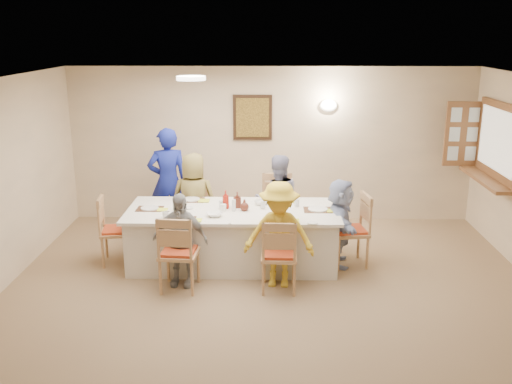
{
  "coord_description": "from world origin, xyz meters",
  "views": [
    {
      "loc": [
        -0.05,
        -5.59,
        3.03
      ],
      "look_at": [
        -0.2,
        1.4,
        1.05
      ],
      "focal_mm": 40.0,
      "sensor_mm": 36.0,
      "label": 1
    }
  ],
  "objects_px": {
    "diner_back_right": "(277,201)",
    "diner_right_end": "(340,222)",
    "chair_back_right": "(277,210)",
    "diner_front_right": "(279,235)",
    "chair_front_right": "(279,254)",
    "diner_back_left": "(194,200)",
    "chair_front_left": "(179,251)",
    "chair_left_end": "(117,230)",
    "diner_front_left": "(180,240)",
    "serving_hatch": "(499,143)",
    "chair_right_end": "(350,230)",
    "caregiver": "(168,182)",
    "chair_back_left": "(196,213)",
    "condiment_ketchup": "(226,200)",
    "dining_table": "(233,237)"
  },
  "relations": [
    {
      "from": "diner_back_right",
      "to": "diner_right_end",
      "type": "relative_size",
      "value": 1.14
    },
    {
      "from": "chair_back_right",
      "to": "diner_front_right",
      "type": "height_order",
      "value": "diner_front_right"
    },
    {
      "from": "chair_front_right",
      "to": "diner_back_left",
      "type": "bearing_deg",
      "value": -49.58
    },
    {
      "from": "chair_front_left",
      "to": "chair_left_end",
      "type": "relative_size",
      "value": 1.03
    },
    {
      "from": "diner_back_right",
      "to": "diner_front_left",
      "type": "distance_m",
      "value": 1.82
    },
    {
      "from": "serving_hatch",
      "to": "chair_left_end",
      "type": "xyz_separation_m",
      "value": [
        -5.27,
        -0.83,
        -1.03
      ]
    },
    {
      "from": "chair_right_end",
      "to": "caregiver",
      "type": "height_order",
      "value": "caregiver"
    },
    {
      "from": "chair_front_right",
      "to": "diner_back_left",
      "type": "height_order",
      "value": "diner_back_left"
    },
    {
      "from": "chair_left_end",
      "to": "diner_back_right",
      "type": "relative_size",
      "value": 0.69
    },
    {
      "from": "diner_front_right",
      "to": "chair_front_right",
      "type": "bearing_deg",
      "value": -83.9
    },
    {
      "from": "chair_right_end",
      "to": "diner_right_end",
      "type": "height_order",
      "value": "diner_right_end"
    },
    {
      "from": "chair_front_right",
      "to": "diner_right_end",
      "type": "distance_m",
      "value": 1.15
    },
    {
      "from": "diner_front_left",
      "to": "diner_front_right",
      "type": "bearing_deg",
      "value": 8.14
    },
    {
      "from": "serving_hatch",
      "to": "chair_back_right",
      "type": "height_order",
      "value": "serving_hatch"
    },
    {
      "from": "serving_hatch",
      "to": "chair_right_end",
      "type": "bearing_deg",
      "value": -159.02
    },
    {
      "from": "serving_hatch",
      "to": "chair_front_right",
      "type": "height_order",
      "value": "serving_hatch"
    },
    {
      "from": "diner_back_right",
      "to": "diner_front_left",
      "type": "xyz_separation_m",
      "value": [
        -1.2,
        -1.36,
        -0.09
      ]
    },
    {
      "from": "chair_right_end",
      "to": "diner_front_left",
      "type": "xyz_separation_m",
      "value": [
        -2.15,
        -0.68,
        0.1
      ]
    },
    {
      "from": "chair_back_left",
      "to": "chair_front_right",
      "type": "xyz_separation_m",
      "value": [
        1.2,
        -1.6,
        0.01
      ]
    },
    {
      "from": "chair_front_right",
      "to": "chair_back_right",
      "type": "bearing_deg",
      "value": -88.62
    },
    {
      "from": "serving_hatch",
      "to": "chair_back_right",
      "type": "distance_m",
      "value": 3.28
    },
    {
      "from": "chair_back_right",
      "to": "diner_back_left",
      "type": "height_order",
      "value": "diner_back_left"
    },
    {
      "from": "serving_hatch",
      "to": "chair_back_left",
      "type": "bearing_deg",
      "value": -179.57
    },
    {
      "from": "chair_front_left",
      "to": "diner_front_left",
      "type": "height_order",
      "value": "diner_front_left"
    },
    {
      "from": "chair_back_left",
      "to": "diner_back_right",
      "type": "relative_size",
      "value": 0.67
    },
    {
      "from": "serving_hatch",
      "to": "diner_back_right",
      "type": "height_order",
      "value": "serving_hatch"
    },
    {
      "from": "serving_hatch",
      "to": "condiment_ketchup",
      "type": "bearing_deg",
      "value": -168.35
    },
    {
      "from": "chair_front_left",
      "to": "chair_right_end",
      "type": "xyz_separation_m",
      "value": [
        2.15,
        0.8,
        0.01
      ]
    },
    {
      "from": "chair_front_right",
      "to": "chair_left_end",
      "type": "bearing_deg",
      "value": -19.03
    },
    {
      "from": "diner_front_right",
      "to": "chair_back_right",
      "type": "bearing_deg",
      "value": 96.1
    },
    {
      "from": "chair_front_right",
      "to": "diner_front_left",
      "type": "bearing_deg",
      "value": -4.33
    },
    {
      "from": "chair_back_left",
      "to": "chair_right_end",
      "type": "height_order",
      "value": "chair_right_end"
    },
    {
      "from": "chair_front_left",
      "to": "chair_back_right",
      "type": "bearing_deg",
      "value": -122.56
    },
    {
      "from": "chair_front_left",
      "to": "diner_front_left",
      "type": "distance_m",
      "value": 0.16
    },
    {
      "from": "chair_left_end",
      "to": "chair_right_end",
      "type": "height_order",
      "value": "chair_right_end"
    },
    {
      "from": "serving_hatch",
      "to": "dining_table",
      "type": "bearing_deg",
      "value": -167.39
    },
    {
      "from": "serving_hatch",
      "to": "chair_back_right",
      "type": "xyz_separation_m",
      "value": [
        -3.12,
        -0.03,
        -0.99
      ]
    },
    {
      "from": "diner_front_left",
      "to": "condiment_ketchup",
      "type": "relative_size",
      "value": 4.81
    },
    {
      "from": "chair_back_right",
      "to": "serving_hatch",
      "type": "bearing_deg",
      "value": 0.14
    },
    {
      "from": "chair_right_end",
      "to": "diner_front_left",
      "type": "distance_m",
      "value": 2.26
    },
    {
      "from": "diner_front_right",
      "to": "caregiver",
      "type": "distance_m",
      "value": 2.47
    },
    {
      "from": "diner_back_right",
      "to": "condiment_ketchup",
      "type": "height_order",
      "value": "diner_back_right"
    },
    {
      "from": "diner_front_right",
      "to": "caregiver",
      "type": "relative_size",
      "value": 0.8
    },
    {
      "from": "diner_front_left",
      "to": "chair_back_left",
      "type": "bearing_deg",
      "value": 98.14
    },
    {
      "from": "serving_hatch",
      "to": "diner_back_right",
      "type": "bearing_deg",
      "value": -177.2
    },
    {
      "from": "diner_back_left",
      "to": "chair_back_right",
      "type": "bearing_deg",
      "value": -169.15
    },
    {
      "from": "serving_hatch",
      "to": "chair_back_left",
      "type": "height_order",
      "value": "serving_hatch"
    },
    {
      "from": "chair_left_end",
      "to": "diner_front_left",
      "type": "bearing_deg",
      "value": -133.58
    },
    {
      "from": "caregiver",
      "to": "diner_right_end",
      "type": "bearing_deg",
      "value": 140.62
    },
    {
      "from": "serving_hatch",
      "to": "chair_front_right",
      "type": "xyz_separation_m",
      "value": [
        -3.12,
        -1.63,
        -1.04
      ]
    }
  ]
}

